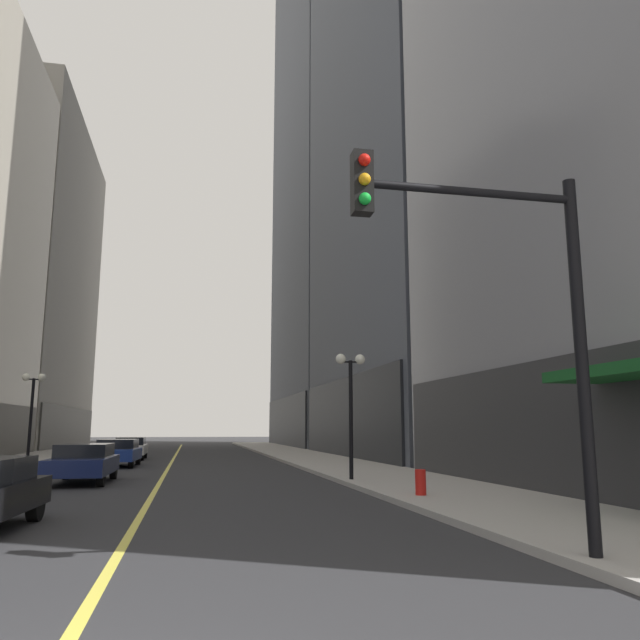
{
  "coord_description": "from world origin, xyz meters",
  "views": [
    {
      "loc": [
        1.0,
        -4.06,
        1.86
      ],
      "look_at": [
        7.23,
        26.29,
        7.28
      ],
      "focal_mm": 34.77,
      "sensor_mm": 36.0,
      "label": 1
    }
  ],
  "objects_px": {
    "car_white": "(131,447)",
    "traffic_light_near_right": "(511,293)",
    "car_navy": "(84,462)",
    "street_lamp_right_mid": "(351,388)",
    "fire_hydrant_right": "(421,485)",
    "street_lamp_left_far": "(32,398)",
    "car_blue": "(118,452)"
  },
  "relations": [
    {
      "from": "traffic_light_near_right",
      "to": "fire_hydrant_right",
      "type": "xyz_separation_m",
      "value": [
        1.55,
        7.9,
        -3.34
      ]
    },
    {
      "from": "car_navy",
      "to": "street_lamp_left_far",
      "type": "relative_size",
      "value": 1.04
    },
    {
      "from": "car_white",
      "to": "traffic_light_near_right",
      "type": "height_order",
      "value": "traffic_light_near_right"
    },
    {
      "from": "car_blue",
      "to": "traffic_light_near_right",
      "type": "xyz_separation_m",
      "value": [
        7.87,
        -24.75,
        3.02
      ]
    },
    {
      "from": "car_white",
      "to": "fire_hydrant_right",
      "type": "relative_size",
      "value": 5.8
    },
    {
      "from": "fire_hydrant_right",
      "to": "street_lamp_left_far",
      "type": "bearing_deg",
      "value": 130.0
    },
    {
      "from": "street_lamp_right_mid",
      "to": "traffic_light_near_right",
      "type": "bearing_deg",
      "value": -94.56
    },
    {
      "from": "car_blue",
      "to": "street_lamp_right_mid",
      "type": "bearing_deg",
      "value": -52.42
    },
    {
      "from": "street_lamp_left_far",
      "to": "street_lamp_right_mid",
      "type": "distance_m",
      "value": 16.61
    },
    {
      "from": "car_navy",
      "to": "street_lamp_right_mid",
      "type": "height_order",
      "value": "street_lamp_right_mid"
    },
    {
      "from": "car_blue",
      "to": "street_lamp_left_far",
      "type": "xyz_separation_m",
      "value": [
        -3.88,
        -1.01,
        2.54
      ]
    },
    {
      "from": "street_lamp_right_mid",
      "to": "fire_hydrant_right",
      "type": "height_order",
      "value": "street_lamp_right_mid"
    },
    {
      "from": "car_navy",
      "to": "street_lamp_left_far",
      "type": "height_order",
      "value": "street_lamp_left_far"
    },
    {
      "from": "traffic_light_near_right",
      "to": "fire_hydrant_right",
      "type": "relative_size",
      "value": 7.06
    },
    {
      "from": "street_lamp_left_far",
      "to": "street_lamp_right_mid",
      "type": "bearing_deg",
      "value": -39.57
    },
    {
      "from": "car_blue",
      "to": "street_lamp_left_far",
      "type": "relative_size",
      "value": 0.96
    },
    {
      "from": "street_lamp_right_mid",
      "to": "fire_hydrant_right",
      "type": "relative_size",
      "value": 5.54
    },
    {
      "from": "street_lamp_left_far",
      "to": "street_lamp_right_mid",
      "type": "xyz_separation_m",
      "value": [
        12.8,
        -10.58,
        0.0
      ]
    },
    {
      "from": "car_navy",
      "to": "street_lamp_right_mid",
      "type": "xyz_separation_m",
      "value": [
        9.0,
        -2.18,
        2.54
      ]
    },
    {
      "from": "car_blue",
      "to": "street_lamp_left_far",
      "type": "bearing_deg",
      "value": -165.5
    },
    {
      "from": "car_navy",
      "to": "fire_hydrant_right",
      "type": "distance_m",
      "value": 12.08
    },
    {
      "from": "car_navy",
      "to": "fire_hydrant_right",
      "type": "relative_size",
      "value": 5.76
    },
    {
      "from": "car_blue",
      "to": "fire_hydrant_right",
      "type": "distance_m",
      "value": 19.31
    },
    {
      "from": "car_white",
      "to": "street_lamp_right_mid",
      "type": "xyz_separation_m",
      "value": [
        8.96,
        -18.88,
        2.54
      ]
    },
    {
      "from": "car_navy",
      "to": "street_lamp_left_far",
      "type": "bearing_deg",
      "value": 114.33
    },
    {
      "from": "traffic_light_near_right",
      "to": "street_lamp_left_far",
      "type": "height_order",
      "value": "traffic_light_near_right"
    },
    {
      "from": "car_navy",
      "to": "car_white",
      "type": "bearing_deg",
      "value": 89.85
    },
    {
      "from": "car_white",
      "to": "traffic_light_near_right",
      "type": "relative_size",
      "value": 0.82
    },
    {
      "from": "car_navy",
      "to": "car_blue",
      "type": "distance_m",
      "value": 9.4
    },
    {
      "from": "traffic_light_near_right",
      "to": "street_lamp_right_mid",
      "type": "height_order",
      "value": "traffic_light_near_right"
    },
    {
      "from": "car_blue",
      "to": "car_white",
      "type": "relative_size",
      "value": 0.92
    },
    {
      "from": "street_lamp_right_mid",
      "to": "fire_hydrant_right",
      "type": "xyz_separation_m",
      "value": [
        0.5,
        -5.27,
        -2.86
      ]
    }
  ]
}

